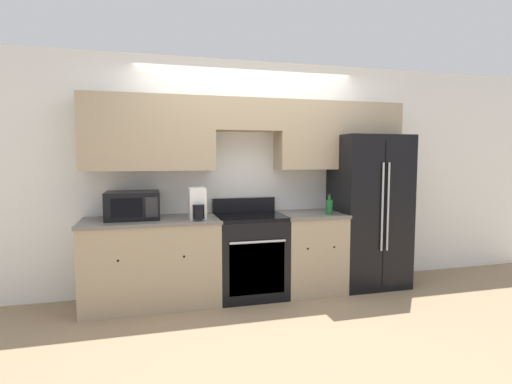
% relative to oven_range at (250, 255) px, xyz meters
% --- Properties ---
extents(ground_plane, '(12.00, 12.00, 0.00)m').
position_rel_oven_range_xyz_m(ground_plane, '(0.07, -0.31, -0.45)').
color(ground_plane, '#937A5B').
extents(wall_back, '(8.00, 0.39, 2.60)m').
position_rel_oven_range_xyz_m(wall_back, '(0.07, 0.27, 1.04)').
color(wall_back, white).
rests_on(wall_back, ground_plane).
extents(lower_cabinets_left, '(1.37, 0.64, 0.89)m').
position_rel_oven_range_xyz_m(lower_cabinets_left, '(-1.04, -0.00, -0.00)').
color(lower_cabinets_left, tan).
rests_on(lower_cabinets_left, ground_plane).
extents(lower_cabinets_right, '(0.70, 0.64, 0.89)m').
position_rel_oven_range_xyz_m(lower_cabinets_right, '(0.70, -0.00, -0.00)').
color(lower_cabinets_right, tan).
rests_on(lower_cabinets_right, ground_plane).
extents(oven_range, '(0.73, 0.65, 1.05)m').
position_rel_oven_range_xyz_m(oven_range, '(0.00, 0.00, 0.00)').
color(oven_range, black).
rests_on(oven_range, ground_plane).
extents(refrigerator, '(0.81, 0.81, 1.76)m').
position_rel_oven_range_xyz_m(refrigerator, '(1.44, 0.08, 0.43)').
color(refrigerator, black).
rests_on(refrigerator, ground_plane).
extents(microwave, '(0.53, 0.42, 0.28)m').
position_rel_oven_range_xyz_m(microwave, '(-1.21, 0.05, 0.58)').
color(microwave, black).
rests_on(microwave, lower_cabinets_left).
extents(bottle, '(0.08, 0.08, 0.22)m').
position_rel_oven_range_xyz_m(bottle, '(0.86, -0.16, 0.52)').
color(bottle, '#195928').
rests_on(bottle, lower_cabinets_right).
extents(coffee_maker, '(0.16, 0.27, 0.32)m').
position_rel_oven_range_xyz_m(coffee_maker, '(-0.58, -0.14, 0.59)').
color(coffee_maker, white).
rests_on(coffee_maker, lower_cabinets_left).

